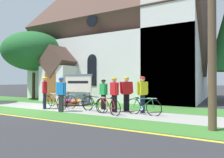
% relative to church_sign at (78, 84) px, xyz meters
% --- Properties ---
extents(ground, '(140.00, 140.00, 0.00)m').
position_rel_church_sign_xyz_m(ground, '(-0.94, 0.48, -1.29)').
color(ground, '#333335').
extents(sidewalk_slab, '(32.00, 2.11, 0.01)m').
position_rel_church_sign_xyz_m(sidewalk_slab, '(-0.11, -2.10, -1.28)').
color(sidewalk_slab, '#A8A59E').
rests_on(sidewalk_slab, ground).
extents(grass_verge, '(32.00, 1.60, 0.01)m').
position_rel_church_sign_xyz_m(grass_verge, '(-0.11, -3.95, -1.28)').
color(grass_verge, '#427F33').
rests_on(grass_verge, ground).
extents(church_lawn, '(24.00, 2.79, 0.01)m').
position_rel_church_sign_xyz_m(church_lawn, '(-0.11, 0.36, -1.28)').
color(church_lawn, '#427F33').
rests_on(church_lawn, ground).
extents(curb_paint_stripe, '(28.00, 0.16, 0.01)m').
position_rel_church_sign_xyz_m(curb_paint_stripe, '(-0.11, -4.90, -1.28)').
color(curb_paint_stripe, yellow).
rests_on(curb_paint_stripe, ground).
extents(church_building, '(14.54, 10.67, 13.16)m').
position_rel_church_sign_xyz_m(church_building, '(0.43, 5.84, 3.29)').
color(church_building, white).
rests_on(church_building, ground).
extents(church_sign, '(2.16, 0.18, 1.93)m').
position_rel_church_sign_xyz_m(church_sign, '(0.00, 0.00, 0.00)').
color(church_sign, slate).
rests_on(church_sign, ground).
extents(flower_bed, '(2.13, 2.13, 0.34)m').
position_rel_church_sign_xyz_m(flower_bed, '(-0.00, -0.38, -1.19)').
color(flower_bed, '#382319').
rests_on(flower_bed, ground).
extents(bicycle_red, '(1.61, 0.61, 0.80)m').
position_rel_church_sign_xyz_m(bicycle_red, '(3.80, -2.68, -0.92)').
color(bicycle_red, black).
rests_on(bicycle_red, ground).
extents(bicycle_green, '(1.73, 0.42, 0.80)m').
position_rel_church_sign_xyz_m(bicycle_green, '(2.88, -2.32, -0.91)').
color(bicycle_green, black).
rests_on(bicycle_green, ground).
extents(bicycle_blue, '(1.76, 0.08, 0.80)m').
position_rel_church_sign_xyz_m(bicycle_blue, '(0.54, -2.63, -0.91)').
color(bicycle_blue, black).
rests_on(bicycle_blue, ground).
extents(bicycle_silver, '(1.73, 0.22, 0.80)m').
position_rel_church_sign_xyz_m(bicycle_silver, '(-0.15, -1.70, -0.91)').
color(bicycle_silver, black).
rests_on(bicycle_silver, ground).
extents(bicycle_orange, '(1.70, 0.23, 0.79)m').
position_rel_church_sign_xyz_m(bicycle_orange, '(5.23, -2.06, -0.91)').
color(bicycle_orange, black).
rests_on(bicycle_orange, ground).
extents(bicycle_black, '(1.76, 0.28, 0.80)m').
position_rel_church_sign_xyz_m(bicycle_black, '(1.60, -1.91, -0.91)').
color(bicycle_black, black).
rests_on(bicycle_black, ground).
extents(cyclist_in_blue_jersey, '(0.52, 0.55, 1.70)m').
position_rel_church_sign_xyz_m(cyclist_in_blue_jersey, '(4.14, -1.44, -0.29)').
color(cyclist_in_blue_jersey, black).
rests_on(cyclist_in_blue_jersey, ground).
extents(cyclist_in_orange_jersey, '(0.51, 0.58, 1.70)m').
position_rel_church_sign_xyz_m(cyclist_in_orange_jersey, '(0.01, -2.81, -0.28)').
color(cyclist_in_orange_jersey, '#191E38').
rests_on(cyclist_in_orange_jersey, ground).
extents(cyclist_in_yellow_jersey, '(0.56, 0.49, 1.57)m').
position_rel_church_sign_xyz_m(cyclist_in_yellow_jersey, '(2.81, -1.43, -0.38)').
color(cyclist_in_yellow_jersey, black).
rests_on(cyclist_in_yellow_jersey, ground).
extents(cyclist_in_red_jersey, '(0.35, 0.63, 1.70)m').
position_rel_church_sign_xyz_m(cyclist_in_red_jersey, '(5.02, -1.57, -0.28)').
color(cyclist_in_red_jersey, '#191E38').
rests_on(cyclist_in_red_jersey, ground).
extents(cyclist_in_green_jersey, '(0.65, 0.28, 1.67)m').
position_rel_church_sign_xyz_m(cyclist_in_green_jersey, '(1.46, -3.12, -0.31)').
color(cyclist_in_green_jersey, '#2D2D33').
rests_on(cyclist_in_green_jersey, ground).
extents(cyclist_in_white_jersey, '(0.55, 0.46, 1.66)m').
position_rel_church_sign_xyz_m(cyclist_in_white_jersey, '(3.76, -1.98, -0.32)').
color(cyclist_in_white_jersey, black).
rests_on(cyclist_in_white_jersey, ground).
extents(yard_deciduous_tree, '(5.07, 5.07, 5.61)m').
position_rel_church_sign_xyz_m(yard_deciduous_tree, '(-5.81, 1.34, 2.70)').
color(yard_deciduous_tree, '#3D2D1E').
rests_on(yard_deciduous_tree, ground).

